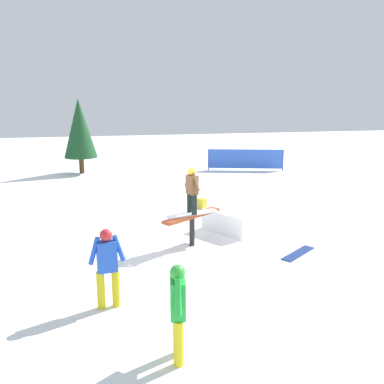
# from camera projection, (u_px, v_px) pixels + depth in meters

# --- Properties ---
(ground_plane) EXTENTS (60.00, 60.00, 0.00)m
(ground_plane) POSITION_uv_depth(u_px,v_px,m) (192.00, 245.00, 11.39)
(ground_plane) COLOR white
(rail_feature) EXTENTS (1.74, 1.30, 0.87)m
(rail_feature) POSITION_uv_depth(u_px,v_px,m) (192.00, 220.00, 11.23)
(rail_feature) COLOR black
(rail_feature) RESTS_ON ground
(snow_kicker_ramp) EXTENTS (2.33, 2.25, 0.64)m
(snow_kicker_ramp) POSITION_uv_depth(u_px,v_px,m) (240.00, 218.00, 12.78)
(snow_kicker_ramp) COLOR white
(snow_kicker_ramp) RESTS_ON ground
(main_rider_on_rail) EXTENTS (1.48, 0.72, 1.25)m
(main_rider_on_rail) POSITION_uv_depth(u_px,v_px,m) (192.00, 192.00, 11.05)
(main_rider_on_rail) COLOR white
(main_rider_on_rail) RESTS_ON rail_feature
(bystander_green) EXTENTS (0.27, 0.71, 1.55)m
(bystander_green) POSITION_uv_depth(u_px,v_px,m) (178.00, 308.00, 6.35)
(bystander_green) COLOR yellow
(bystander_green) RESTS_ON ground
(bystander_blue) EXTENTS (0.70, 0.27, 1.55)m
(bystander_blue) POSITION_uv_depth(u_px,v_px,m) (107.00, 264.00, 7.94)
(bystander_blue) COLOR gold
(bystander_blue) RESTS_ON ground
(loose_snowboard_navy) EXTENTS (1.19, 0.99, 0.02)m
(loose_snowboard_navy) POSITION_uv_depth(u_px,v_px,m) (298.00, 253.00, 10.79)
(loose_snowboard_navy) COLOR navy
(loose_snowboard_navy) RESTS_ON ground
(backpack_on_snow) EXTENTS (0.35, 0.37, 0.34)m
(backpack_on_snow) POSITION_uv_depth(u_px,v_px,m) (202.00, 203.00, 15.04)
(backpack_on_snow) COLOR yellow
(backpack_on_snow) RESTS_ON ground
(safety_fence) EXTENTS (3.76, 1.07, 1.10)m
(safety_fence) POSITION_uv_depth(u_px,v_px,m) (246.00, 159.00, 22.14)
(safety_fence) COLOR blue
(safety_fence) RESTS_ON ground
(pine_tree_near) EXTENTS (1.63, 1.63, 3.70)m
(pine_tree_near) POSITION_uv_depth(u_px,v_px,m) (79.00, 128.00, 20.99)
(pine_tree_near) COLOR #4C331E
(pine_tree_near) RESTS_ON ground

